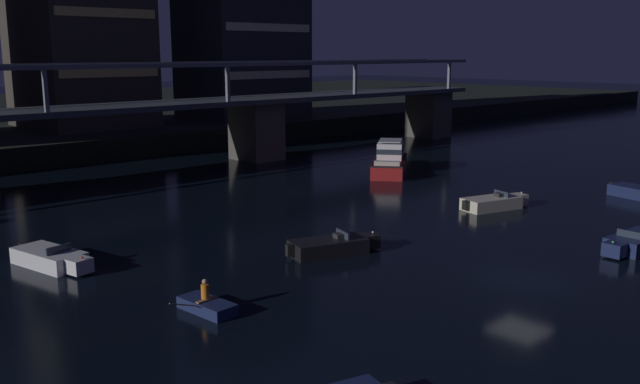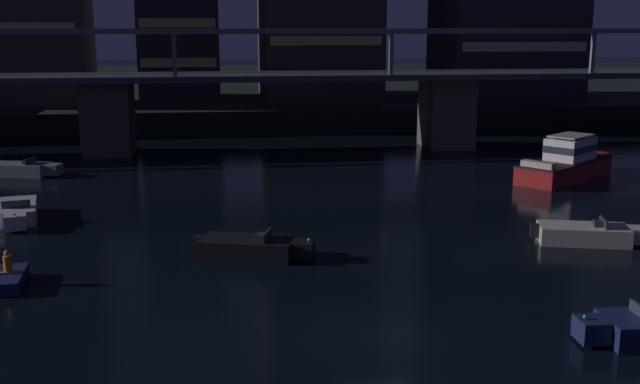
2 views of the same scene
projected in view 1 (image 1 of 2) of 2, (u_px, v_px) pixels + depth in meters
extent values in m
plane|color=black|center=(522.00, 279.00, 31.78)|extent=(400.00, 400.00, 0.00)
cube|color=#4C4944|center=(257.00, 131.00, 66.58)|extent=(3.60, 4.40, 5.55)
cube|color=#4C4944|center=(428.00, 114.00, 84.30)|extent=(3.60, 4.40, 5.55)
cube|color=#3D424C|center=(129.00, 107.00, 57.12)|extent=(85.62, 6.40, 0.45)
cube|color=slate|center=(144.00, 66.00, 54.36)|extent=(85.62, 0.36, 0.36)
cube|color=slate|center=(110.00, 65.00, 58.52)|extent=(85.62, 0.36, 0.36)
cube|color=slate|center=(45.00, 90.00, 49.36)|extent=(0.30, 0.30, 3.20)
cube|color=slate|center=(228.00, 83.00, 59.99)|extent=(0.30, 0.30, 3.20)
cube|color=slate|center=(355.00, 78.00, 70.63)|extent=(0.30, 0.30, 3.20)
cube|color=slate|center=(449.00, 75.00, 81.26)|extent=(0.30, 0.30, 3.20)
cube|color=#F2D172|center=(111.00, 73.00, 70.41)|extent=(10.79, 0.10, 0.90)
cube|color=#F2D172|center=(107.00, 13.00, 69.21)|extent=(10.79, 0.10, 0.90)
cube|color=#282833|center=(241.00, 6.00, 83.40)|extent=(13.44, 10.68, 27.14)
cube|color=beige|center=(270.00, 75.00, 81.17)|extent=(12.37, 0.10, 0.90)
cube|color=beige|center=(270.00, 27.00, 80.08)|extent=(12.37, 0.10, 0.90)
cube|color=maroon|center=(390.00, 166.00, 59.49)|extent=(7.92, 6.94, 1.20)
cube|color=maroon|center=(393.00, 157.00, 63.87)|extent=(1.74, 1.80, 1.04)
cube|color=black|center=(390.00, 160.00, 59.38)|extent=(8.04, 7.05, 0.10)
cube|color=white|center=(390.00, 150.00, 59.81)|extent=(3.82, 3.62, 1.40)
cube|color=#283342|center=(390.00, 150.00, 59.80)|extent=(3.87, 3.67, 0.44)
cube|color=silver|center=(390.00, 140.00, 59.64)|extent=(3.43, 3.25, 0.08)
cube|color=#B7B2A8|center=(387.00, 163.00, 56.04)|extent=(1.74, 2.01, 0.36)
cube|color=beige|center=(491.00, 203.00, 45.80)|extent=(4.25, 2.76, 0.80)
cube|color=beige|center=(518.00, 199.00, 46.89)|extent=(1.13, 1.19, 0.70)
cube|color=#283342|center=(501.00, 194.00, 46.07)|extent=(0.45, 1.33, 0.36)
cube|color=#262628|center=(499.00, 195.00, 45.97)|extent=(0.53, 0.65, 0.24)
cube|color=black|center=(466.00, 205.00, 44.79)|extent=(0.44, 0.44, 0.60)
sphere|color=beige|center=(522.00, 193.00, 46.91)|extent=(0.12, 0.12, 0.12)
cube|color=black|center=(328.00, 247.00, 35.59)|extent=(4.27, 2.89, 0.80)
cube|color=black|center=(369.00, 241.00, 36.60)|extent=(1.15, 1.21, 0.70)
cube|color=#283342|center=(343.00, 234.00, 35.83)|extent=(0.50, 1.32, 0.36)
cube|color=#262628|center=(339.00, 236.00, 35.74)|extent=(0.55, 0.65, 0.24)
cube|color=black|center=(290.00, 250.00, 34.66)|extent=(0.45, 0.45, 0.60)
sphere|color=beige|center=(373.00, 232.00, 36.62)|extent=(0.12, 0.12, 0.12)
cube|color=silver|center=(49.00, 258.00, 33.70)|extent=(2.55, 4.19, 0.80)
cube|color=silver|center=(79.00, 266.00, 32.32)|extent=(1.15, 1.08, 0.70)
cube|color=#283342|center=(59.00, 249.00, 33.10)|extent=(1.34, 0.37, 0.36)
cube|color=#262628|center=(56.00, 250.00, 33.25)|extent=(0.63, 0.50, 0.24)
cube|color=black|center=(24.00, 249.00, 34.90)|extent=(0.43, 0.43, 0.60)
sphere|color=red|center=(82.00, 258.00, 32.10)|extent=(0.12, 0.12, 0.12)
cube|color=#19234C|center=(638.00, 193.00, 49.30)|extent=(2.61, 4.21, 0.80)
cube|color=black|center=(613.00, 186.00, 51.10)|extent=(0.43, 0.43, 0.60)
cube|color=#19234C|center=(636.00, 242.00, 36.49)|extent=(3.97, 1.94, 0.80)
cube|color=#19234C|center=(615.00, 250.00, 34.94)|extent=(0.94, 1.02, 0.70)
cube|color=#283342|center=(630.00, 234.00, 35.83)|extent=(0.15, 1.35, 0.36)
cube|color=#262628|center=(632.00, 235.00, 36.01)|extent=(0.42, 0.57, 0.24)
sphere|color=#33D84C|center=(613.00, 242.00, 34.70)|extent=(0.12, 0.12, 0.12)
cube|color=#19234C|center=(207.00, 306.00, 27.77)|extent=(1.32, 2.69, 0.48)
cube|color=#7F6647|center=(207.00, 300.00, 27.71)|extent=(1.00, 0.28, 0.06)
cylinder|color=orange|center=(205.00, 291.00, 27.71)|extent=(0.32, 0.32, 0.60)
sphere|color=tan|center=(205.00, 282.00, 27.63)|extent=(0.22, 0.22, 0.22)
cylinder|color=olive|center=(186.00, 305.00, 26.93)|extent=(1.52, 0.18, 0.59)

